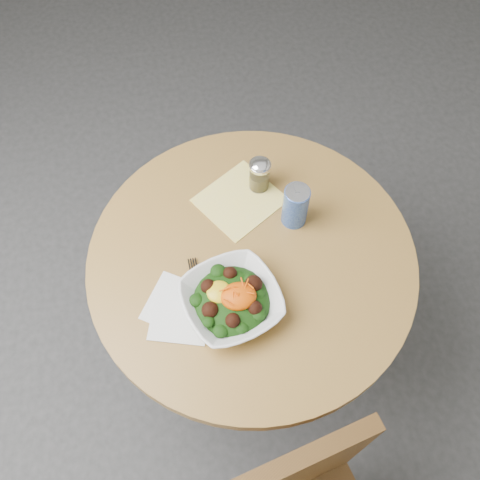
{
  "coord_description": "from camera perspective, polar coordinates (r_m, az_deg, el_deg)",
  "views": [
    {
      "loc": [
        -0.16,
        -0.68,
        2.03
      ],
      "look_at": [
        -0.03,
        0.02,
        0.81
      ],
      "focal_mm": 40.0,
      "sensor_mm": 36.0,
      "label": 1
    }
  ],
  "objects": [
    {
      "name": "ground",
      "position": [
        2.14,
        0.89,
        -11.37
      ],
      "size": [
        6.0,
        6.0,
        0.0
      ],
      "primitive_type": "plane",
      "color": "#2E2E31",
      "rests_on": "ground"
    },
    {
      "name": "beverage_can",
      "position": [
        1.47,
        5.93,
        3.64
      ],
      "size": [
        0.07,
        0.07,
        0.14
      ],
      "color": "#0D1B91",
      "rests_on": "table"
    },
    {
      "name": "fork",
      "position": [
        1.41,
        -4.64,
        -5.04
      ],
      "size": [
        0.03,
        0.19,
        0.0
      ],
      "color": "black",
      "rests_on": "table"
    },
    {
      "name": "paper_napkins",
      "position": [
        1.39,
        -6.59,
        -7.41
      ],
      "size": [
        0.2,
        0.23,
        0.0
      ],
      "color": "silver",
      "rests_on": "table"
    },
    {
      "name": "spice_shaker",
      "position": [
        1.54,
        2.09,
        7.0
      ],
      "size": [
        0.06,
        0.06,
        0.11
      ],
      "color": "silver",
      "rests_on": "table"
    },
    {
      "name": "table",
      "position": [
        1.63,
        1.15,
        -5.06
      ],
      "size": [
        0.9,
        0.9,
        0.75
      ],
      "color": "black",
      "rests_on": "ground"
    },
    {
      "name": "salad_bowl",
      "position": [
        1.36,
        -0.9,
        -6.44
      ],
      "size": [
        0.3,
        0.3,
        0.09
      ],
      "color": "silver",
      "rests_on": "table"
    },
    {
      "name": "cloth_napkin",
      "position": [
        1.55,
        -0.03,
        4.29
      ],
      "size": [
        0.29,
        0.28,
        0.0
      ],
      "primitive_type": "cube",
      "rotation": [
        0.0,
        0.0,
        0.56
      ],
      "color": "yellow",
      "rests_on": "table"
    }
  ]
}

